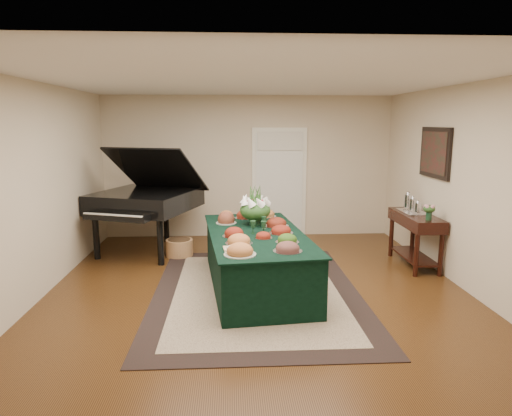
{
  "coord_description": "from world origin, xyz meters",
  "views": [
    {
      "loc": [
        -0.34,
        -5.77,
        2.19
      ],
      "look_at": [
        0.0,
        0.3,
        1.05
      ],
      "focal_mm": 32.0,
      "sensor_mm": 36.0,
      "label": 1
    }
  ],
  "objects": [
    {
      "name": "mahogany_sideboard",
      "position": [
        2.5,
        0.92,
        0.63
      ],
      "size": [
        0.45,
        1.23,
        0.81
      ],
      "color": "black",
      "rests_on": "ground"
    },
    {
      "name": "food_platters",
      "position": [
        -0.03,
        0.1,
        0.79
      ],
      "size": [
        1.05,
        2.39,
        0.13
      ],
      "color": "silver",
      "rests_on": "buffet_table"
    },
    {
      "name": "ground",
      "position": [
        0.0,
        0.0,
        0.0
      ],
      "size": [
        6.0,
        6.0,
        0.0
      ],
      "primitive_type": "plane",
      "color": "black",
      "rests_on": "ground"
    },
    {
      "name": "pink_bouquet",
      "position": [
        2.49,
        0.48,
        0.97
      ],
      "size": [
        0.19,
        0.19,
        0.24
      ],
      "color": "#163720",
      "rests_on": "mahogany_sideboard"
    },
    {
      "name": "tea_service",
      "position": [
        2.5,
        1.1,
        0.93
      ],
      "size": [
        0.34,
        0.58,
        0.3
      ],
      "color": "silver",
      "rests_on": "mahogany_sideboard"
    },
    {
      "name": "kitchen_doorway",
      "position": [
        0.6,
        2.97,
        1.02
      ],
      "size": [
        1.05,
        0.07,
        2.1
      ],
      "color": "white",
      "rests_on": "ground"
    },
    {
      "name": "area_rug",
      "position": [
        -0.02,
        -0.11,
        0.01
      ],
      "size": [
        2.66,
        3.73,
        0.01
      ],
      "color": "black",
      "rests_on": "ground"
    },
    {
      "name": "wall_painting",
      "position": [
        2.72,
        0.92,
        1.75
      ],
      "size": [
        0.05,
        0.95,
        0.75
      ],
      "color": "black",
      "rests_on": "ground"
    },
    {
      "name": "grand_piano",
      "position": [
        -1.77,
        1.92,
        0.91
      ],
      "size": [
        2.0,
        2.11,
        1.81
      ],
      "color": "black",
      "rests_on": "ground"
    },
    {
      "name": "green_goblets",
      "position": [
        0.05,
        0.15,
        0.84
      ],
      "size": [
        0.24,
        0.37,
        0.18
      ],
      "color": "#163720",
      "rests_on": "buffet_table"
    },
    {
      "name": "cutting_board",
      "position": [
        -0.27,
        -0.71,
        0.78
      ],
      "size": [
        0.35,
        0.35,
        0.1
      ],
      "color": "tan",
      "rests_on": "buffet_table"
    },
    {
      "name": "floral_centerpiece",
      "position": [
        0.01,
        0.61,
        1.02
      ],
      "size": [
        0.46,
        0.46,
        0.46
      ],
      "color": "#163720",
      "rests_on": "buffet_table"
    },
    {
      "name": "wicker_basket",
      "position": [
        -1.2,
        1.63,
        0.14
      ],
      "size": [
        0.45,
        0.45,
        0.28
      ],
      "primitive_type": "cylinder",
      "color": "#A67043",
      "rests_on": "ground"
    },
    {
      "name": "buffet_table",
      "position": [
        -0.0,
        0.12,
        0.38
      ],
      "size": [
        1.5,
        2.73,
        0.75
      ],
      "color": "black",
      "rests_on": "ground"
    }
  ]
}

